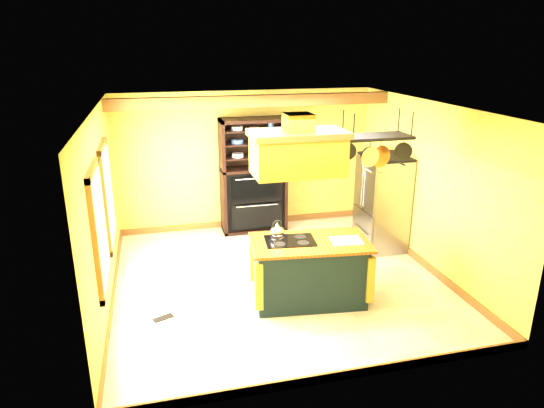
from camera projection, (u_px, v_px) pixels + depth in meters
name	position (u px, v px, depth m)	size (l,w,h in m)	color
floor	(278.00, 279.00, 7.65)	(5.00, 5.00, 0.00)	beige
ceiling	(279.00, 107.00, 6.79)	(5.00, 5.00, 0.00)	white
wall_back	(246.00, 160.00, 9.52)	(5.00, 0.02, 2.70)	#E7C654
wall_front	(340.00, 271.00, 4.92)	(5.00, 0.02, 2.70)	#E7C654
wall_left	(102.00, 212.00, 6.65)	(0.02, 5.00, 2.70)	#E7C654
wall_right	(428.00, 187.00, 7.79)	(0.02, 5.00, 2.70)	#E7C654
ceiling_beam	(254.00, 101.00, 8.39)	(5.00, 0.15, 0.20)	brown
window_near	(99.00, 229.00, 5.91)	(0.06, 1.06, 1.56)	brown
window_far	(108.00, 195.00, 7.20)	(0.06, 1.06, 1.56)	brown
kitchen_island	(309.00, 270.00, 6.91)	(1.75, 1.10, 1.11)	black
range_hood	(298.00, 150.00, 6.30)	(1.25, 0.71, 0.80)	#B6842D
pot_rack	(376.00, 143.00, 6.54)	(0.97, 0.46, 0.80)	black
refrigerator	(382.00, 205.00, 8.62)	(0.72, 0.85, 1.66)	gray
hutch	(253.00, 187.00, 9.48)	(1.25, 0.57, 2.21)	black
floor_register	(163.00, 318.00, 6.58)	(0.28, 0.12, 0.01)	black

